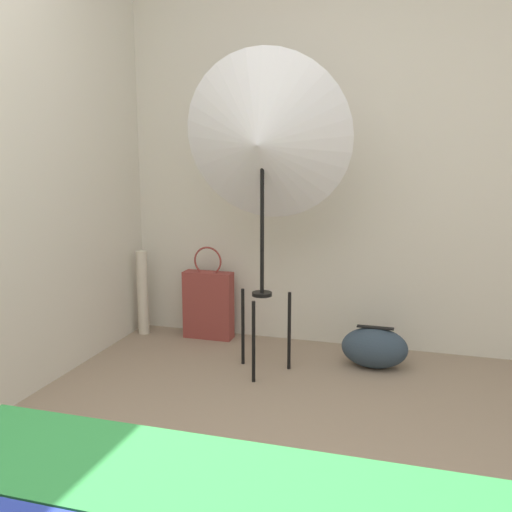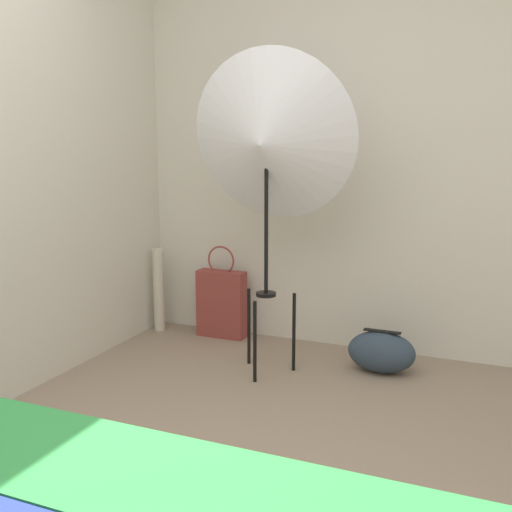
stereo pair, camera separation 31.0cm
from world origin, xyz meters
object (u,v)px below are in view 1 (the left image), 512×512
Objects in this scene: tote_bag at (208,304)px; paper_roll at (143,293)px; photo_umbrella at (262,141)px; duffel_bag at (374,348)px.

paper_roll is at bearing -174.63° from tote_bag.
photo_umbrella is 1.28m from tote_bag.
duffel_bag is (0.61, 0.25, -1.19)m from photo_umbrella.
duffel_bag is (1.13, -0.23, -0.11)m from tote_bag.
paper_roll is (-0.46, -0.04, 0.05)m from tote_bag.
tote_bag is (-0.51, 0.48, -1.07)m from photo_umbrella.
paper_roll is at bearing 173.35° from duffel_bag.
photo_umbrella is 3.11× the size of paper_roll.
photo_umbrella is at bearing -24.02° from paper_roll.
tote_bag is at bearing 168.52° from duffel_bag.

